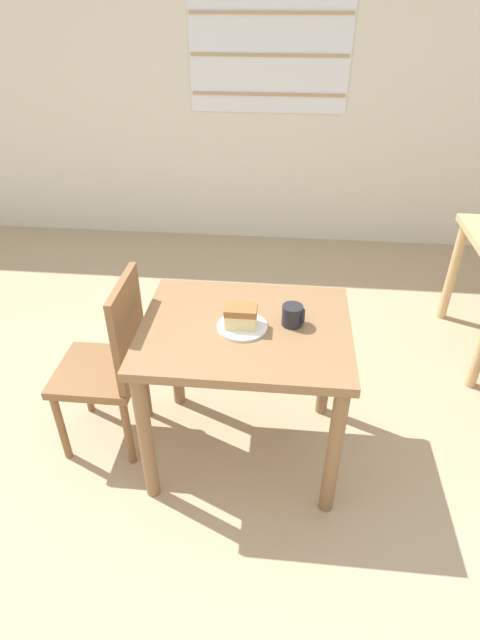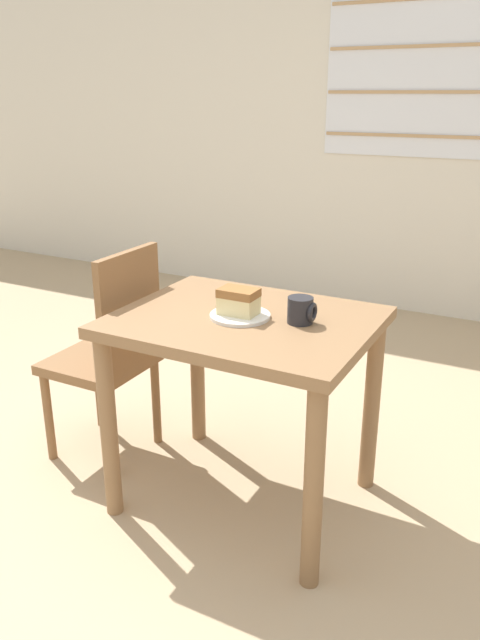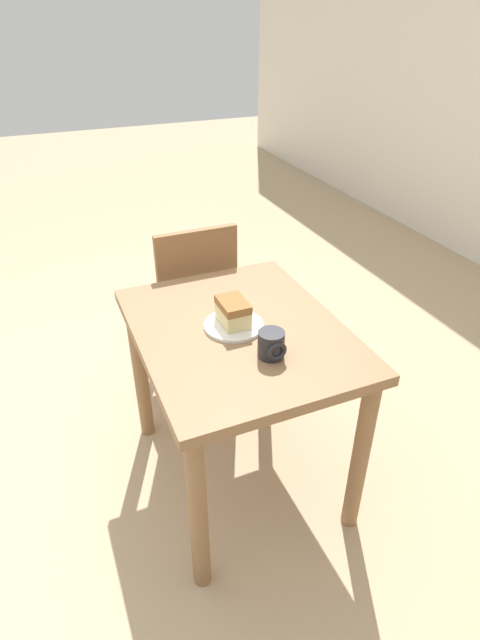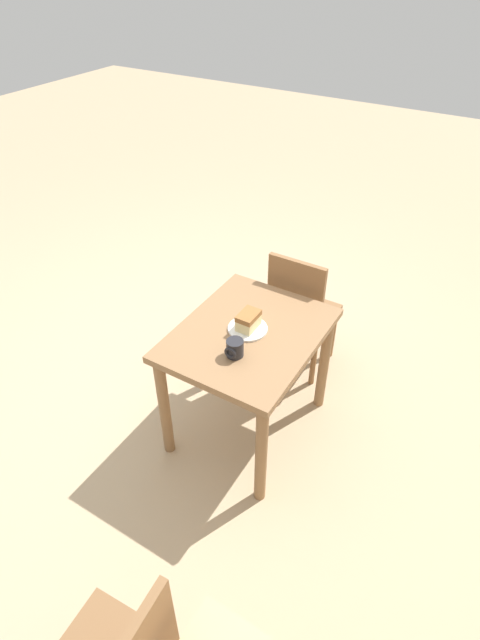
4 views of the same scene
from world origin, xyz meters
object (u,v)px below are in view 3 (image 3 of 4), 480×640
dining_table_near (239,357)px  plate (234,325)px  cake_slice (233,312)px  coffee_mug (272,345)px  chair_near_window (193,306)px

dining_table_near → plate: (-0.01, -0.01, 0.13)m
plate → cake_slice: size_ratio=1.61×
plate → coffee_mug: size_ratio=2.23×
chair_near_window → plate: chair_near_window is taller
coffee_mug → dining_table_near: bearing=-170.7°
chair_near_window → coffee_mug: size_ratio=9.64×
chair_near_window → plate: (0.60, -0.04, 0.26)m
chair_near_window → plate: bearing=86.6°
plate → cake_slice: bearing=176.7°
dining_table_near → chair_near_window: chair_near_window is taller
chair_near_window → plate: 0.65m
cake_slice → coffee_mug: 0.21m
cake_slice → coffee_mug: size_ratio=1.39×
dining_table_near → coffee_mug: bearing=9.3°
plate → coffee_mug: 0.21m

